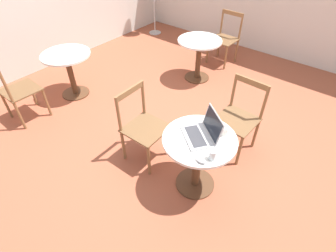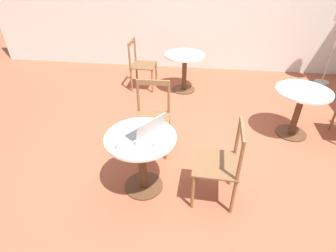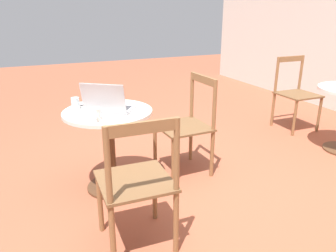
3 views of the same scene
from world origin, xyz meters
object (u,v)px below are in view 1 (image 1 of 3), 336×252
at_px(chair_near_back, 143,127).
at_px(chair_far_left, 17,91).
at_px(laptop, 202,132).
at_px(chair_mid_right, 225,39).
at_px(mug, 224,130).
at_px(cafe_table_far, 68,65).
at_px(drinking_glass, 213,155).
at_px(mouse, 201,160).
at_px(cafe_table_near, 198,152).
at_px(cafe_table_mid, 199,51).
at_px(chair_near_right, 238,118).

distance_m(chair_near_back, chair_far_left, 1.93).
bearing_deg(chair_near_back, laptop, -85.56).
relative_size(chair_mid_right, chair_far_left, 1.00).
distance_m(chair_mid_right, mug, 2.99).
distance_m(cafe_table_far, drinking_glass, 2.86).
relative_size(chair_mid_right, laptop, 2.01).
distance_m(chair_far_left, mouse, 2.81).
bearing_deg(cafe_table_near, laptop, 4.02).
bearing_deg(cafe_table_mid, mouse, -146.21).
relative_size(chair_near_right, laptop, 2.01).
relative_size(mug, drinking_glass, 1.26).
bearing_deg(laptop, chair_near_back, 94.44).
xyz_separation_m(cafe_table_mid, chair_near_back, (-1.99, -0.55, -0.06)).
relative_size(laptop, mouse, 4.62).
bearing_deg(cafe_table_far, chair_far_left, 178.68).
relative_size(chair_near_back, chair_mid_right, 1.00).
height_order(cafe_table_mid, chair_near_back, chair_near_back).
height_order(cafe_table_mid, chair_far_left, chair_far_left).
height_order(cafe_table_mid, chair_near_right, chair_near_right).
bearing_deg(drinking_glass, cafe_table_near, 57.00).
relative_size(laptop, drinking_glass, 4.73).
height_order(chair_near_right, laptop, laptop).
xyz_separation_m(cafe_table_mid, mug, (-1.76, -1.45, 0.24)).
height_order(chair_mid_right, mug, chair_mid_right).
bearing_deg(cafe_table_near, mug, -35.52).
distance_m(cafe_table_far, chair_far_left, 0.83).
relative_size(chair_near_back, chair_near_right, 1.00).
bearing_deg(drinking_glass, cafe_table_far, 81.56).
xyz_separation_m(chair_near_back, laptop, (0.06, -0.75, 0.30)).
bearing_deg(cafe_table_far, chair_near_right, -78.14).
height_order(cafe_table_far, drinking_glass, drinking_glass).
height_order(cafe_table_mid, drinking_glass, drinking_glass).
distance_m(chair_near_back, laptop, 0.81).
xyz_separation_m(laptop, drinking_glass, (-0.19, -0.23, -0.00)).
xyz_separation_m(cafe_table_near, mouse, (-0.24, -0.17, 0.21)).
distance_m(mug, drinking_glass, 0.36).
bearing_deg(mouse, chair_near_back, 76.50).
bearing_deg(chair_mid_right, cafe_table_far, 152.76).
bearing_deg(laptop, mouse, -148.22).
relative_size(cafe_table_near, cafe_table_mid, 1.00).
relative_size(cafe_table_mid, cafe_table_far, 1.00).
height_order(cafe_table_near, cafe_table_far, same).
bearing_deg(cafe_table_near, cafe_table_far, 84.07).
height_order(chair_mid_right, mouse, chair_mid_right).
height_order(cafe_table_far, chair_far_left, chair_far_left).
bearing_deg(chair_near_back, chair_near_right, -43.20).
distance_m(cafe_table_near, drinking_glass, 0.36).
distance_m(cafe_table_far, laptop, 2.61).
xyz_separation_m(cafe_table_mid, chair_far_left, (-2.53, 1.30, -0.06)).
xyz_separation_m(cafe_table_near, chair_near_back, (-0.02, 0.75, -0.06)).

